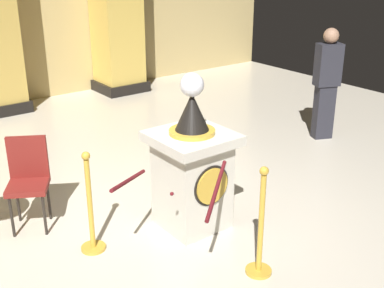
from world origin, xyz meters
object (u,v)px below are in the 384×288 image
object	(u,v)px
stanchion_far	(260,237)
bystander_guest	(327,81)
stanchion_near	(91,217)
cafe_chair_red	(28,175)
pedestal_clock	(192,169)

from	to	relation	value
stanchion_far	bystander_guest	bearing A→B (deg)	30.69
stanchion_far	stanchion_near	bearing A→B (deg)	129.27
stanchion_near	stanchion_far	xyz separation A→B (m)	(1.02, -1.25, 0.01)
stanchion_near	cafe_chair_red	size ratio (longest dim) A/B	1.07
bystander_guest	cafe_chair_red	bearing A→B (deg)	178.00
pedestal_clock	stanchion_far	size ratio (longest dim) A/B	1.56
pedestal_clock	stanchion_near	distance (m)	1.11
pedestal_clock	cafe_chair_red	size ratio (longest dim) A/B	1.71
bystander_guest	cafe_chair_red	world-z (taller)	bystander_guest
pedestal_clock	bystander_guest	world-z (taller)	bystander_guest
stanchion_far	cafe_chair_red	bearing A→B (deg)	122.19
stanchion_near	cafe_chair_red	xyz separation A→B (m)	(-0.28, 0.82, 0.21)
pedestal_clock	stanchion_far	distance (m)	1.07
pedestal_clock	bystander_guest	size ratio (longest dim) A/B	0.98
stanchion_far	bystander_guest	world-z (taller)	bystander_guest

